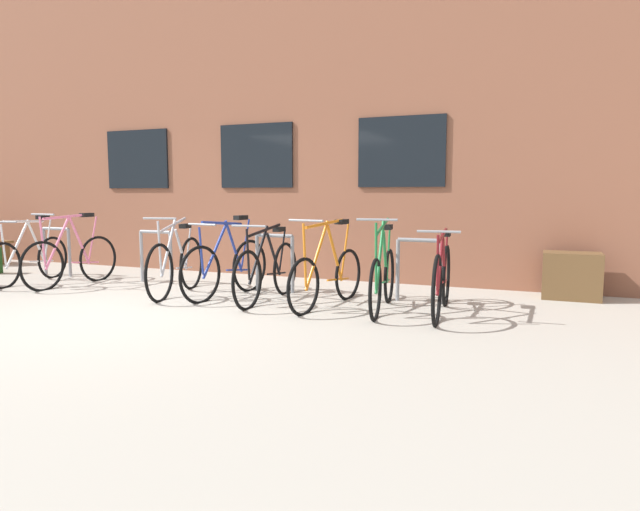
{
  "coord_description": "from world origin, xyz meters",
  "views": [
    {
      "loc": [
        4.36,
        -4.84,
        1.35
      ],
      "look_at": [
        1.76,
        1.6,
        0.57
      ],
      "focal_mm": 30.97,
      "sensor_mm": 36.0,
      "label": 1
    }
  ],
  "objects_px": {
    "bicycle_green": "(383,277)",
    "bicycle_maroon": "(442,279)",
    "bicycle_blue": "(227,266)",
    "bicycle_orange": "(328,275)",
    "bicycle_pink": "(72,259)",
    "planter_box": "(572,276)",
    "bicycle_white": "(29,258)",
    "bicycle_black": "(268,271)",
    "bicycle_silver": "(176,265)"
  },
  "relations": [
    {
      "from": "bicycle_pink",
      "to": "planter_box",
      "type": "relative_size",
      "value": 2.43
    },
    {
      "from": "bicycle_orange",
      "to": "bicycle_black",
      "type": "xyz_separation_m",
      "value": [
        -0.82,
        0.03,
        0.0
      ]
    },
    {
      "from": "planter_box",
      "to": "bicycle_silver",
      "type": "bearing_deg",
      "value": -161.56
    },
    {
      "from": "bicycle_maroon",
      "to": "bicycle_white",
      "type": "bearing_deg",
      "value": -179.02
    },
    {
      "from": "bicycle_orange",
      "to": "bicycle_maroon",
      "type": "height_order",
      "value": "bicycle_orange"
    },
    {
      "from": "bicycle_pink",
      "to": "bicycle_maroon",
      "type": "xyz_separation_m",
      "value": [
        5.39,
        0.06,
        0.0
      ]
    },
    {
      "from": "bicycle_maroon",
      "to": "bicycle_pink",
      "type": "bearing_deg",
      "value": -179.41
    },
    {
      "from": "bicycle_black",
      "to": "bicycle_silver",
      "type": "xyz_separation_m",
      "value": [
        -1.34,
        -0.06,
        0.01
      ]
    },
    {
      "from": "bicycle_pink",
      "to": "planter_box",
      "type": "distance_m",
      "value": 6.97
    },
    {
      "from": "bicycle_maroon",
      "to": "planter_box",
      "type": "relative_size",
      "value": 2.64
    },
    {
      "from": "bicycle_black",
      "to": "bicycle_pink",
      "type": "bearing_deg",
      "value": -179.64
    },
    {
      "from": "bicycle_black",
      "to": "bicycle_maroon",
      "type": "height_order",
      "value": "bicycle_black"
    },
    {
      "from": "bicycle_black",
      "to": "planter_box",
      "type": "distance_m",
      "value": 3.89
    },
    {
      "from": "bicycle_pink",
      "to": "bicycle_black",
      "type": "xyz_separation_m",
      "value": [
        3.23,
        0.02,
        -0.01
      ]
    },
    {
      "from": "bicycle_silver",
      "to": "bicycle_maroon",
      "type": "height_order",
      "value": "bicycle_silver"
    },
    {
      "from": "bicycle_green",
      "to": "bicycle_silver",
      "type": "bearing_deg",
      "value": -178.65
    },
    {
      "from": "bicycle_blue",
      "to": "bicycle_black",
      "type": "relative_size",
      "value": 0.95
    },
    {
      "from": "bicycle_blue",
      "to": "bicycle_silver",
      "type": "relative_size",
      "value": 1.0
    },
    {
      "from": "bicycle_white",
      "to": "bicycle_black",
      "type": "relative_size",
      "value": 0.95
    },
    {
      "from": "bicycle_white",
      "to": "bicycle_orange",
      "type": "xyz_separation_m",
      "value": [
        4.84,
        0.04,
        0.0
      ]
    },
    {
      "from": "bicycle_orange",
      "to": "bicycle_maroon",
      "type": "bearing_deg",
      "value": 2.76
    },
    {
      "from": "bicycle_blue",
      "to": "bicycle_pink",
      "type": "xyz_separation_m",
      "value": [
        -2.59,
        -0.09,
        -0.0
      ]
    },
    {
      "from": "bicycle_pink",
      "to": "bicycle_silver",
      "type": "distance_m",
      "value": 1.89
    },
    {
      "from": "bicycle_green",
      "to": "bicycle_white",
      "type": "bearing_deg",
      "value": -179.19
    },
    {
      "from": "bicycle_black",
      "to": "bicycle_maroon",
      "type": "xyz_separation_m",
      "value": [
        2.17,
        0.04,
        0.01
      ]
    },
    {
      "from": "bicycle_green",
      "to": "bicycle_maroon",
      "type": "xyz_separation_m",
      "value": [
        0.67,
        0.03,
        0.01
      ]
    },
    {
      "from": "bicycle_silver",
      "to": "bicycle_pink",
      "type": "bearing_deg",
      "value": 178.8
    },
    {
      "from": "bicycle_white",
      "to": "bicycle_pink",
      "type": "xyz_separation_m",
      "value": [
        0.79,
        0.05,
        0.02
      ]
    },
    {
      "from": "bicycle_pink",
      "to": "bicycle_orange",
      "type": "bearing_deg",
      "value": -0.13
    },
    {
      "from": "bicycle_blue",
      "to": "bicycle_green",
      "type": "xyz_separation_m",
      "value": [
        2.13,
        -0.06,
        -0.01
      ]
    },
    {
      "from": "bicycle_orange",
      "to": "bicycle_pink",
      "type": "bearing_deg",
      "value": 179.87
    },
    {
      "from": "bicycle_silver",
      "to": "planter_box",
      "type": "bearing_deg",
      "value": 18.44
    },
    {
      "from": "bicycle_blue",
      "to": "bicycle_green",
      "type": "height_order",
      "value": "bicycle_green"
    },
    {
      "from": "bicycle_pink",
      "to": "bicycle_black",
      "type": "relative_size",
      "value": 0.95
    },
    {
      "from": "bicycle_blue",
      "to": "bicycle_orange",
      "type": "distance_m",
      "value": 1.46
    },
    {
      "from": "bicycle_green",
      "to": "bicycle_maroon",
      "type": "height_order",
      "value": "bicycle_green"
    },
    {
      "from": "bicycle_silver",
      "to": "bicycle_white",
      "type": "bearing_deg",
      "value": -179.77
    },
    {
      "from": "bicycle_blue",
      "to": "bicycle_green",
      "type": "distance_m",
      "value": 2.14
    },
    {
      "from": "bicycle_blue",
      "to": "bicycle_maroon",
      "type": "distance_m",
      "value": 2.81
    },
    {
      "from": "bicycle_pink",
      "to": "bicycle_green",
      "type": "xyz_separation_m",
      "value": [
        4.72,
        0.03,
        -0.01
      ]
    },
    {
      "from": "bicycle_blue",
      "to": "planter_box",
      "type": "height_order",
      "value": "bicycle_blue"
    },
    {
      "from": "bicycle_silver",
      "to": "bicycle_maroon",
      "type": "bearing_deg",
      "value": 1.56
    },
    {
      "from": "bicycle_orange",
      "to": "bicycle_black",
      "type": "relative_size",
      "value": 0.96
    },
    {
      "from": "bicycle_white",
      "to": "bicycle_black",
      "type": "distance_m",
      "value": 4.02
    },
    {
      "from": "bicycle_white",
      "to": "bicycle_black",
      "type": "height_order",
      "value": "bicycle_white"
    },
    {
      "from": "bicycle_orange",
      "to": "planter_box",
      "type": "distance_m",
      "value": 3.17
    },
    {
      "from": "bicycle_blue",
      "to": "bicycle_black",
      "type": "distance_m",
      "value": 0.65
    },
    {
      "from": "bicycle_silver",
      "to": "bicycle_green",
      "type": "bearing_deg",
      "value": 1.35
    },
    {
      "from": "bicycle_pink",
      "to": "bicycle_white",
      "type": "bearing_deg",
      "value": -176.36
    },
    {
      "from": "bicycle_black",
      "to": "bicycle_silver",
      "type": "relative_size",
      "value": 1.05
    }
  ]
}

